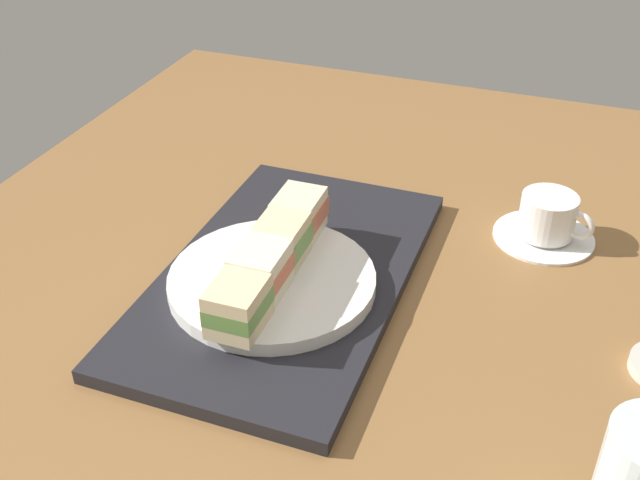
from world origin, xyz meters
The scene contains 8 objects.
ground_plane centered at (0.00, 0.00, -1.50)cm, with size 140.00×100.00×3.00cm, color brown.
serving_tray centered at (-4.29, -2.79, 0.85)cm, with size 45.75×26.82×1.70cm, color black.
sandwich_plate centered at (-0.90, -3.08, 2.52)cm, with size 23.39×23.39×1.64cm, color silver.
sandwich_nearmost centered at (-10.04, -3.42, 5.92)cm, with size 6.99×5.42×5.15cm.
sandwich_inner_near centered at (-3.95, -3.19, 5.93)cm, with size 6.72×5.47×5.18cm.
sandwich_inner_far centered at (2.14, -2.96, 6.03)cm, with size 6.69×5.42×5.38cm.
sandwich_farmost centered at (8.24, -2.73, 5.92)cm, with size 6.56×5.26×5.16cm.
coffee_cup centered at (-24.36, 24.48, 2.62)cm, with size 12.71×12.71×6.16cm.
Camera 1 is at (62.66, 26.24, 54.72)cm, focal length 43.50 mm.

